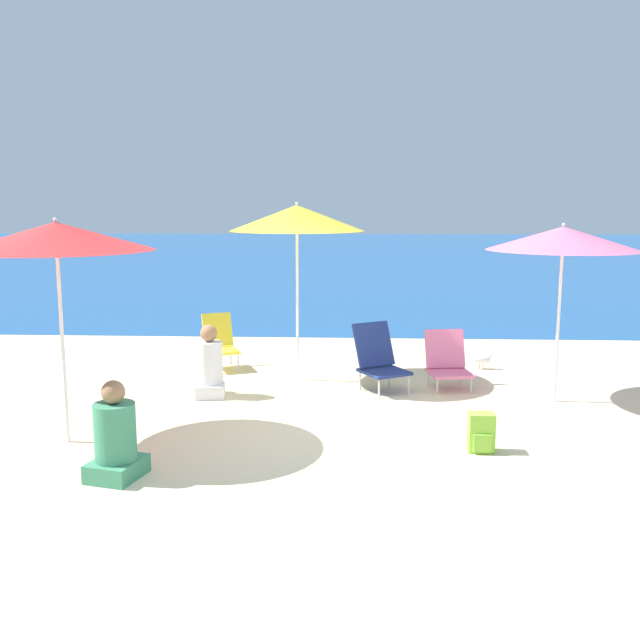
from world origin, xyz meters
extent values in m
plane|color=beige|center=(0.00, 0.00, 0.00)|extent=(60.00, 60.00, 0.00)
cube|color=#1E5699|center=(0.00, 25.19, 0.00)|extent=(60.00, 40.00, 0.01)
cylinder|color=white|center=(2.61, 1.34, 0.89)|extent=(0.04, 0.04, 1.79)
cone|color=pink|center=(2.61, 1.34, 1.92)|extent=(1.73, 1.73, 0.27)
sphere|color=white|center=(2.61, 1.34, 2.08)|extent=(0.04, 0.04, 0.04)
cylinder|color=white|center=(-0.51, 2.21, 0.98)|extent=(0.04, 0.04, 1.97)
cone|color=yellow|center=(-0.51, 2.21, 2.13)|extent=(1.73, 1.73, 0.33)
sphere|color=white|center=(-0.51, 2.21, 2.31)|extent=(0.04, 0.04, 0.04)
cylinder|color=white|center=(-2.57, -0.36, 0.94)|extent=(0.04, 0.04, 1.88)
cone|color=red|center=(-2.57, -0.36, 2.02)|extent=(1.84, 1.84, 0.27)
sphere|color=white|center=(-2.57, -0.36, 2.17)|extent=(0.04, 0.04, 0.04)
cylinder|color=silver|center=(-1.69, 2.48, 0.13)|extent=(0.02, 0.02, 0.26)
cylinder|color=silver|center=(-1.37, 2.62, 0.13)|extent=(0.02, 0.02, 0.26)
cylinder|color=silver|center=(-1.87, 2.88, 0.13)|extent=(0.02, 0.02, 0.26)
cylinder|color=silver|center=(-1.54, 3.02, 0.13)|extent=(0.02, 0.02, 0.26)
cube|color=yellow|center=(-1.62, 2.75, 0.27)|extent=(0.59, 0.64, 0.04)
cube|color=yellow|center=(-1.72, 2.98, 0.53)|extent=(0.46, 0.34, 0.46)
cylinder|color=silver|center=(1.26, 1.57, 0.10)|extent=(0.02, 0.02, 0.19)
cylinder|color=silver|center=(1.68, 1.64, 0.10)|extent=(0.02, 0.02, 0.19)
cylinder|color=silver|center=(1.19, 1.98, 0.10)|extent=(0.02, 0.02, 0.19)
cylinder|color=silver|center=(1.62, 2.05, 0.10)|extent=(0.02, 0.02, 0.19)
cube|color=pink|center=(1.44, 1.81, 0.21)|extent=(0.57, 0.56, 0.04)
cube|color=pink|center=(1.40, 2.05, 0.48)|extent=(0.53, 0.26, 0.48)
cylinder|color=silver|center=(0.54, 1.34, 0.12)|extent=(0.02, 0.02, 0.24)
cylinder|color=silver|center=(0.91, 1.56, 0.12)|extent=(0.02, 0.02, 0.24)
cylinder|color=silver|center=(0.32, 1.72, 0.12)|extent=(0.02, 0.02, 0.24)
cylinder|color=silver|center=(0.69, 1.94, 0.12)|extent=(0.02, 0.02, 0.24)
cube|color=navy|center=(0.61, 1.64, 0.26)|extent=(0.70, 0.71, 0.04)
cube|color=navy|center=(0.48, 1.87, 0.56)|extent=(0.56, 0.47, 0.54)
cube|color=silver|center=(-1.51, 1.36, 0.08)|extent=(0.41, 0.47, 0.16)
cylinder|color=silver|center=(-1.51, 1.36, 0.42)|extent=(0.32, 0.32, 0.52)
sphere|color=#9E704C|center=(-1.51, 1.36, 0.78)|extent=(0.21, 0.21, 0.21)
cube|color=#3F8C66|center=(-1.78, -1.25, 0.08)|extent=(0.49, 0.54, 0.16)
cylinder|color=#3F8C66|center=(-1.78, -1.25, 0.41)|extent=(0.35, 0.35, 0.50)
sphere|color=#9E704C|center=(-1.78, -1.25, 0.76)|extent=(0.20, 0.20, 0.20)
cube|color=#8ECC3D|center=(1.44, -0.43, 0.19)|extent=(0.24, 0.17, 0.37)
cube|color=#8ECC3D|center=(1.44, -0.54, 0.11)|extent=(0.17, 0.03, 0.17)
cylinder|color=gold|center=(2.01, 2.96, 0.04)|extent=(0.01, 0.01, 0.07)
cylinder|color=gold|center=(2.06, 2.96, 0.04)|extent=(0.01, 0.01, 0.07)
ellipsoid|color=white|center=(2.04, 2.96, 0.14)|extent=(0.26, 0.11, 0.13)
sphere|color=white|center=(2.14, 2.96, 0.19)|extent=(0.07, 0.07, 0.07)
camera|label=1|loc=(0.24, -6.96, 2.34)|focal=40.00mm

